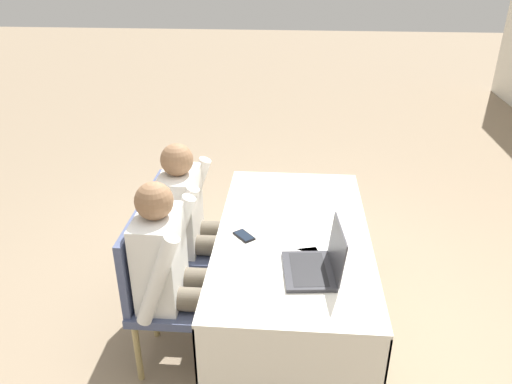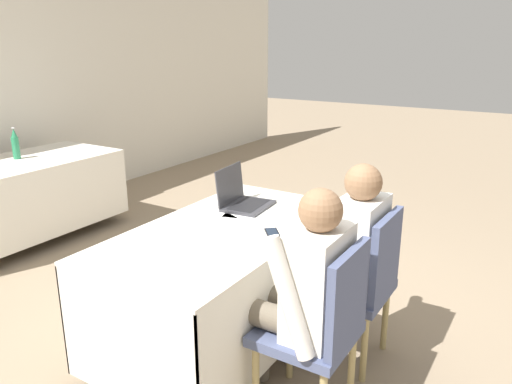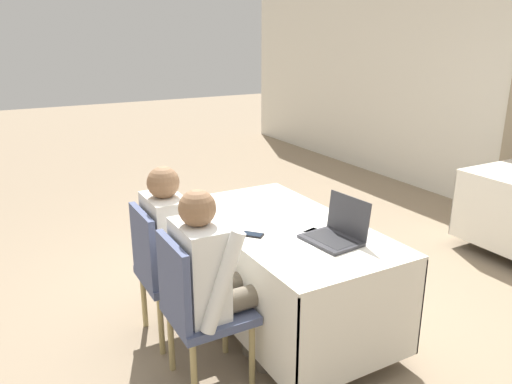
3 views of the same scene
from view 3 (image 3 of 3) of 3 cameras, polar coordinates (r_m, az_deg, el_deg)
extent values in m
plane|color=gray|center=(3.59, 3.08, -14.82)|extent=(24.00, 24.00, 0.00)
cube|color=white|center=(3.25, 3.30, -3.80)|extent=(1.62, 0.87, 0.02)
cube|color=white|center=(3.20, -3.41, -10.47)|extent=(1.62, 0.01, 0.61)
cube|color=white|center=(3.61, 9.00, -7.22)|extent=(1.62, 0.01, 0.61)
cube|color=white|center=(4.02, -2.95, -4.31)|extent=(0.01, 0.87, 0.61)
cube|color=white|center=(2.83, 12.26, -15.01)|extent=(0.01, 0.87, 0.61)
cylinder|color=#333333|center=(3.56, 3.10, -14.04)|extent=(0.06, 0.06, 0.11)
cube|color=white|center=(5.30, 24.54, -0.43)|extent=(0.01, 0.87, 0.61)
cube|color=#333338|center=(3.00, 8.53, -5.49)|extent=(0.35, 0.28, 0.02)
cube|color=black|center=(3.00, 8.54, -5.30)|extent=(0.31, 0.20, 0.00)
cube|color=#333338|center=(3.04, 10.51, -2.66)|extent=(0.33, 0.06, 0.24)
cube|color=black|center=(3.04, 10.51, -2.66)|extent=(0.30, 0.05, 0.21)
cube|color=black|center=(3.06, -0.39, -4.89)|extent=(0.14, 0.14, 0.01)
cube|color=#192333|center=(3.06, -0.39, -4.80)|extent=(0.13, 0.12, 0.00)
cube|color=white|center=(3.04, 6.33, -5.29)|extent=(0.28, 0.34, 0.00)
cube|color=white|center=(3.22, 5.23, -3.88)|extent=(0.31, 0.35, 0.00)
cube|color=white|center=(3.40, -2.25, -2.62)|extent=(0.32, 0.36, 0.00)
cylinder|color=tan|center=(3.36, -4.96, -13.35)|extent=(0.04, 0.04, 0.40)
cylinder|color=tan|center=(3.64, -7.29, -10.79)|extent=(0.04, 0.04, 0.40)
cylinder|color=tan|center=(3.25, -10.80, -14.74)|extent=(0.04, 0.04, 0.40)
cylinder|color=tan|center=(3.54, -12.68, -11.95)|extent=(0.04, 0.04, 0.40)
cube|color=#4C567A|center=(3.33, -9.12, -9.31)|extent=(0.44, 0.44, 0.05)
cube|color=#4C567A|center=(3.18, -12.74, -5.98)|extent=(0.40, 0.04, 0.45)
cylinder|color=tan|center=(2.96, -0.46, -18.07)|extent=(0.04, 0.04, 0.40)
cylinder|color=tan|center=(3.22, -3.58, -14.83)|extent=(0.04, 0.04, 0.40)
cylinder|color=tan|center=(2.84, -7.11, -19.97)|extent=(0.04, 0.04, 0.40)
cylinder|color=tan|center=(3.11, -9.68, -16.36)|extent=(0.04, 0.04, 0.40)
cube|color=#4C567A|center=(2.90, -5.34, -13.59)|extent=(0.44, 0.44, 0.05)
cube|color=#4C567A|center=(2.71, -9.40, -10.03)|extent=(0.40, 0.04, 0.45)
cylinder|color=#665B4C|center=(3.26, -6.48, -8.08)|extent=(0.13, 0.42, 0.13)
cylinder|color=#665B4C|center=(3.41, -7.67, -6.91)|extent=(0.13, 0.42, 0.13)
cylinder|color=#665B4C|center=(3.46, -3.51, -11.82)|extent=(0.10, 0.10, 0.45)
cylinder|color=#665B4C|center=(3.60, -4.78, -10.57)|extent=(0.10, 0.10, 0.45)
cube|color=silver|center=(3.20, -10.21, -4.93)|extent=(0.36, 0.22, 0.52)
cylinder|color=silver|center=(3.03, -8.17, -6.03)|extent=(0.08, 0.26, 0.54)
cylinder|color=silver|center=(3.40, -10.76, -3.48)|extent=(0.08, 0.26, 0.54)
sphere|color=#8C6647|center=(3.09, -10.56, 1.08)|extent=(0.20, 0.20, 0.20)
cylinder|color=#665B4C|center=(2.83, -2.17, -12.24)|extent=(0.13, 0.42, 0.13)
cylinder|color=#665B4C|center=(2.97, -3.78, -10.71)|extent=(0.13, 0.42, 0.13)
cylinder|color=#665B4C|center=(3.06, 1.02, -16.15)|extent=(0.10, 0.10, 0.45)
cylinder|color=#665B4C|center=(3.19, -0.66, -14.57)|extent=(0.10, 0.10, 0.45)
cube|color=white|center=(2.75, -6.47, -8.74)|extent=(0.36, 0.22, 0.52)
cylinder|color=white|center=(2.58, -3.80, -10.26)|extent=(0.08, 0.26, 0.54)
cylinder|color=white|center=(2.93, -7.37, -6.82)|extent=(0.08, 0.26, 0.54)
sphere|color=#8C6647|center=(2.61, -6.74, -1.85)|extent=(0.20, 0.20, 0.20)
camera|label=1|loc=(1.64, 61.80, 19.93)|focal=35.00mm
camera|label=2|loc=(4.72, -29.19, 13.69)|focal=35.00mm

